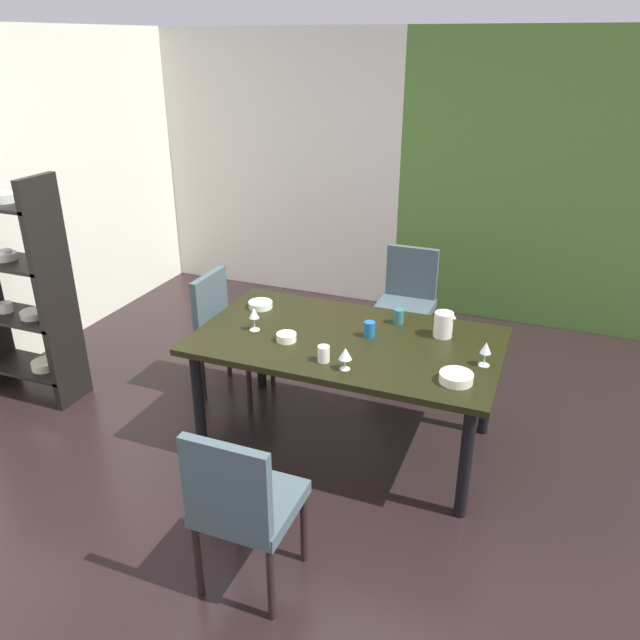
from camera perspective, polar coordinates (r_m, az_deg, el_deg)
ground_plane at (r=3.97m, az=-4.42°, el=-13.93°), size 5.24×5.96×0.02m
back_panel_interior at (r=6.44m, az=-4.13°, el=13.85°), size 2.59×0.10×2.56m
garden_window_panel at (r=5.83m, az=20.32°, el=11.32°), size 2.65×0.10×2.56m
dining_table at (r=3.89m, az=2.51°, el=-2.68°), size 1.87×1.07×0.76m
chair_head_near at (r=2.97m, az=-7.16°, el=-16.19°), size 0.44×0.44×0.92m
chair_left_far at (r=4.59m, az=-8.53°, el=-0.68°), size 0.45×0.44×0.92m
chair_head_far at (r=5.11m, az=7.94°, el=2.01°), size 0.44×0.45×0.92m
display_shelf at (r=4.90m, az=-25.99°, el=2.52°), size 0.77×0.33×1.65m
wine_glass_front at (r=3.61m, az=14.92°, el=-2.57°), size 0.06×0.06×0.15m
wine_glass_near_window at (r=3.46m, az=2.33°, el=-3.14°), size 0.07×0.07×0.13m
wine_glass_near_shelf at (r=3.93m, az=-6.06°, el=0.55°), size 0.07×0.07×0.15m
serving_bowl_right at (r=4.30m, az=-5.46°, el=1.41°), size 0.16×0.16×0.04m
serving_bowl_north at (r=3.44m, az=12.34°, el=-5.16°), size 0.18×0.18×0.05m
serving_bowl_east at (r=3.81m, az=-3.09°, el=-1.58°), size 0.12×0.12×0.05m
cup_corner at (r=4.06m, az=7.21°, el=0.32°), size 0.06×0.06×0.10m
cup_center at (r=3.56m, az=0.34°, el=-3.11°), size 0.07×0.07×0.10m
cup_west at (r=3.86m, az=4.55°, el=-0.85°), size 0.07×0.07×0.10m
pitcher_south at (r=3.91m, az=11.23°, el=-0.39°), size 0.13×0.12×0.16m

